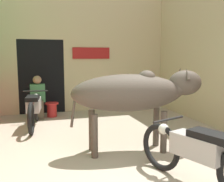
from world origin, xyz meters
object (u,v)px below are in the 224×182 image
at_px(cow, 135,93).
at_px(motorcycle_near, 197,152).
at_px(shopkeeper_seated, 38,96).
at_px(motorcycle_far, 34,108).
at_px(plastic_stool, 52,109).

relative_size(cow, motorcycle_near, 1.28).
distance_m(cow, shopkeeper_seated, 3.34).
height_order(cow, shopkeeper_seated, cow).
xyz_separation_m(motorcycle_far, shopkeeper_seated, (0.11, 0.85, 0.14)).
bearing_deg(motorcycle_far, motorcycle_near, -61.23).
bearing_deg(motorcycle_near, plastic_stool, 108.17).
relative_size(cow, shopkeeper_seated, 2.07).
xyz_separation_m(motorcycle_far, plastic_stool, (0.46, 0.94, -0.24)).
height_order(motorcycle_far, shopkeeper_seated, shopkeeper_seated).
height_order(cow, motorcycle_near, cow).
relative_size(motorcycle_far, shopkeeper_seated, 1.70).
distance_m(cow, motorcycle_far, 2.72).
relative_size(shopkeeper_seated, plastic_stool, 2.94).
bearing_deg(plastic_stool, cow, -68.68).
bearing_deg(cow, shopkeeper_seated, 117.60).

